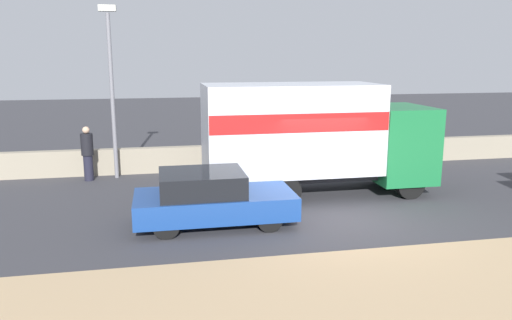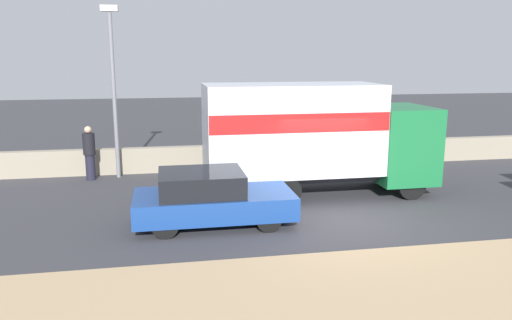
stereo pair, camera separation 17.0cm
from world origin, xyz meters
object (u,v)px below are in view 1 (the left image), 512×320
object	(u,v)px
box_truck	(313,133)
pedestrian	(87,153)
street_lamp	(111,78)
car_hatchback	(211,198)

from	to	relation	value
box_truck	pedestrian	distance (m)	7.70
box_truck	pedestrian	size ratio (longest dim) A/B	3.69
street_lamp	pedestrian	bearing A→B (deg)	-165.41
box_truck	car_hatchback	size ratio (longest dim) A/B	1.73
street_lamp	box_truck	bearing A→B (deg)	-29.53
box_truck	car_hatchback	distance (m)	4.16
street_lamp	box_truck	size ratio (longest dim) A/B	0.85
street_lamp	car_hatchback	distance (m)	6.80
car_hatchback	pedestrian	world-z (taller)	pedestrian
box_truck	car_hatchback	xyz separation A→B (m)	(-3.33, -2.17, -1.23)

